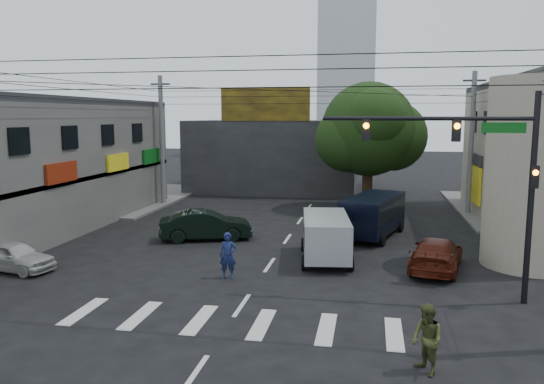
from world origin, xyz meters
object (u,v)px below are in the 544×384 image
(white_compact, at_px, (14,256))
(pedestrian_olive, at_px, (427,340))
(traffic_gantry, at_px, (480,163))
(street_tree, at_px, (369,129))
(dark_sedan, at_px, (206,225))
(utility_pole_far_left, at_px, (162,141))
(navy_van, at_px, (373,217))
(traffic_officer, at_px, (228,255))
(utility_pole_far_right, at_px, (471,144))
(silver_minivan, at_px, (326,238))
(maroon_sedan, at_px, (436,254))

(white_compact, xyz_separation_m, pedestrian_olive, (15.96, -6.07, 0.27))
(traffic_gantry, bearing_deg, street_tree, 101.99)
(dark_sedan, xyz_separation_m, pedestrian_olive, (9.82, -12.89, 0.11))
(utility_pole_far_left, height_order, pedestrian_olive, utility_pole_far_left)
(street_tree, xyz_separation_m, navy_van, (0.39, -8.62, -4.38))
(utility_pole_far_left, bearing_deg, navy_van, -27.10)
(traffic_gantry, relative_size, traffic_officer, 3.90)
(traffic_gantry, height_order, utility_pole_far_right, utility_pole_far_right)
(utility_pole_far_left, xyz_separation_m, silver_minivan, (12.82, -12.78, -3.60))
(white_compact, bearing_deg, maroon_sedan, -67.49)
(street_tree, xyz_separation_m, traffic_gantry, (3.82, -18.00, -0.64))
(dark_sedan, distance_m, pedestrian_olive, 16.20)
(utility_pole_far_left, bearing_deg, traffic_gantry, -42.86)
(utility_pole_far_left, bearing_deg, maroon_sedan, -37.43)
(traffic_officer, bearing_deg, maroon_sedan, 12.00)
(navy_van, relative_size, pedestrian_olive, 3.27)
(maroon_sedan, bearing_deg, dark_sedan, -4.83)
(white_compact, relative_size, navy_van, 0.66)
(utility_pole_far_left, xyz_separation_m, dark_sedan, (6.35, -9.94, -3.82))
(traffic_gantry, xyz_separation_m, dark_sedan, (-11.97, 7.06, -4.05))
(street_tree, distance_m, utility_pole_far_right, 6.63)
(navy_van, bearing_deg, pedestrian_olive, -158.42)
(silver_minivan, bearing_deg, white_compact, 99.82)
(navy_van, bearing_deg, utility_pole_far_right, -21.93)
(traffic_gantry, height_order, utility_pole_far_left, utility_pole_far_left)
(traffic_gantry, height_order, navy_van, traffic_gantry)
(utility_pole_far_left, xyz_separation_m, pedestrian_olive, (16.17, -22.83, -3.71))
(traffic_gantry, relative_size, dark_sedan, 1.44)
(utility_pole_far_left, distance_m, white_compact, 17.23)
(utility_pole_far_right, relative_size, navy_van, 1.58)
(maroon_sedan, bearing_deg, traffic_officer, 30.67)
(utility_pole_far_right, relative_size, maroon_sedan, 1.86)
(silver_minivan, bearing_deg, maroon_sedan, -105.04)
(utility_pole_far_left, distance_m, traffic_officer, 18.93)
(dark_sedan, height_order, white_compact, dark_sedan)
(traffic_gantry, relative_size, maroon_sedan, 1.45)
(pedestrian_olive, bearing_deg, utility_pole_far_right, 138.22)
(dark_sedan, xyz_separation_m, silver_minivan, (6.46, -2.84, 0.22))
(utility_pole_far_right, height_order, traffic_officer, utility_pole_far_right)
(utility_pole_far_right, bearing_deg, pedestrian_olive, -101.94)
(traffic_gantry, bearing_deg, maroon_sedan, 103.05)
(utility_pole_far_right, relative_size, white_compact, 2.40)
(utility_pole_far_left, relative_size, navy_van, 1.58)
(street_tree, bearing_deg, utility_pole_far_right, -8.75)
(white_compact, bearing_deg, dark_sedan, -30.55)
(maroon_sedan, height_order, navy_van, navy_van)
(dark_sedan, distance_m, maroon_sedan, 11.65)
(utility_pole_far_right, height_order, dark_sedan, utility_pole_far_right)
(traffic_gantry, xyz_separation_m, traffic_officer, (-9.09, 0.89, -3.91))
(traffic_officer, xyz_separation_m, pedestrian_olive, (6.94, -6.71, -0.03))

